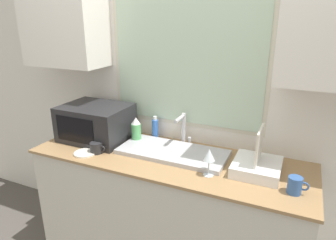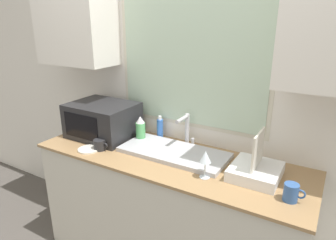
{
  "view_description": "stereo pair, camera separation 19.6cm",
  "coord_description": "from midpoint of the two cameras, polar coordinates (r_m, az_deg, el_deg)",
  "views": [
    {
      "loc": [
        0.78,
        -1.4,
        1.82
      ],
      "look_at": [
        0.02,
        0.28,
        1.18
      ],
      "focal_mm": 32.0,
      "sensor_mm": 36.0,
      "label": 1
    },
    {
      "loc": [
        0.96,
        -1.31,
        1.82
      ],
      "look_at": [
        0.02,
        0.28,
        1.18
      ],
      "focal_mm": 32.0,
      "sensor_mm": 36.0,
      "label": 2
    }
  ],
  "objects": [
    {
      "name": "small_plate",
      "position": [
        2.24,
        -18.0,
        -6.06
      ],
      "size": [
        0.16,
        0.16,
        0.01
      ],
      "color": "silver",
      "rests_on": "countertop"
    },
    {
      "name": "spray_bottle",
      "position": [
        2.31,
        -8.51,
        -2.02
      ],
      "size": [
        0.07,
        0.07,
        0.2
      ],
      "color": "#59B266",
      "rests_on": "countertop"
    },
    {
      "name": "wall_back",
      "position": [
        2.19,
        0.65,
        8.83
      ],
      "size": [
        6.0,
        0.38,
        2.6
      ],
      "color": "silver",
      "rests_on": "ground_plane"
    },
    {
      "name": "wine_glass",
      "position": [
        1.81,
        4.78,
        -6.91
      ],
      "size": [
        0.07,
        0.07,
        0.17
      ],
      "color": "silver",
      "rests_on": "countertop"
    },
    {
      "name": "microwave",
      "position": [
        2.43,
        -15.83,
        -0.49
      ],
      "size": [
        0.51,
        0.4,
        0.27
      ],
      "color": "#232326",
      "rests_on": "countertop"
    },
    {
      "name": "soap_bottle",
      "position": [
        2.37,
        -4.84,
        -1.7
      ],
      "size": [
        0.05,
        0.05,
        0.19
      ],
      "color": "blue",
      "rests_on": "countertop"
    },
    {
      "name": "sink_basin",
      "position": [
        2.12,
        -1.75,
        -6.17
      ],
      "size": [
        0.76,
        0.34,
        0.03
      ],
      "color": "#B2B2B7",
      "rests_on": "countertop"
    },
    {
      "name": "mug_near_sink",
      "position": [
        2.21,
        -15.95,
        -5.16
      ],
      "size": [
        0.12,
        0.09,
        0.08
      ],
      "color": "#262628",
      "rests_on": "countertop"
    },
    {
      "name": "dish_rack",
      "position": [
        1.93,
        13.8,
        -8.44
      ],
      "size": [
        0.29,
        0.31,
        0.29
      ],
      "color": "white",
      "rests_on": "countertop"
    },
    {
      "name": "faucet",
      "position": [
        2.22,
        0.33,
        -1.37
      ],
      "size": [
        0.08,
        0.18,
        0.24
      ],
      "color": "#B7B7BC",
      "rests_on": "countertop"
    },
    {
      "name": "countertop",
      "position": [
        2.33,
        -2.55,
        -16.94
      ],
      "size": [
        1.94,
        0.66,
        0.9
      ],
      "color": "beige",
      "rests_on": "ground_plane"
    },
    {
      "name": "mug_by_rack",
      "position": [
        1.77,
        20.15,
        -11.69
      ],
      "size": [
        0.11,
        0.08,
        0.1
      ],
      "color": "#335999",
      "rests_on": "countertop"
    }
  ]
}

